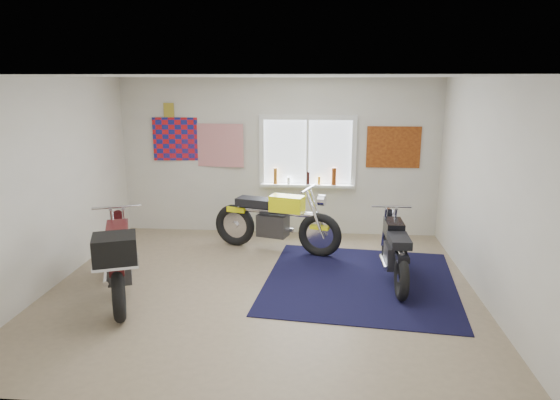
# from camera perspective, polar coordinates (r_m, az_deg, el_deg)

# --- Properties ---
(ground) EXTENTS (5.50, 5.50, 0.00)m
(ground) POSITION_cam_1_polar(r_m,az_deg,el_deg) (6.64, -2.06, -10.04)
(ground) COLOR #9E896B
(ground) RESTS_ON ground
(room_shell) EXTENTS (5.50, 5.50, 5.50)m
(room_shell) POSITION_cam_1_polar(r_m,az_deg,el_deg) (6.17, -2.19, 4.05)
(room_shell) COLOR white
(room_shell) RESTS_ON ground
(navy_rug) EXTENTS (2.76, 2.85, 0.01)m
(navy_rug) POSITION_cam_1_polar(r_m,az_deg,el_deg) (6.93, 9.11, -9.13)
(navy_rug) COLOR black
(navy_rug) RESTS_ON ground
(window_assembly) EXTENTS (1.66, 0.17, 1.26)m
(window_assembly) POSITION_cam_1_polar(r_m,az_deg,el_deg) (8.61, 3.16, 4.95)
(window_assembly) COLOR white
(window_assembly) RESTS_ON room_shell
(oil_bottles) EXTENTS (1.09, 0.09, 0.30)m
(oil_bottles) POSITION_cam_1_polar(r_m,az_deg,el_deg) (8.60, 3.49, 2.63)
(oil_bottles) COLOR #8C4F14
(oil_bottles) RESTS_ON window_assembly
(flag_display) EXTENTS (1.60, 0.10, 1.17)m
(flag_display) POSITION_cam_1_polar(r_m,az_deg,el_deg) (8.94, -12.59, 10.00)
(flag_display) COLOR red
(flag_display) RESTS_ON room_shell
(triumph_poster) EXTENTS (0.90, 0.03, 0.70)m
(triumph_poster) POSITION_cam_1_polar(r_m,az_deg,el_deg) (8.67, 12.84, 5.90)
(triumph_poster) COLOR #A54C14
(triumph_poster) RESTS_ON room_shell
(yellow_triumph) EXTENTS (2.09, 0.84, 1.08)m
(yellow_triumph) POSITION_cam_1_polar(r_m,az_deg,el_deg) (7.89, -0.52, -2.50)
(yellow_triumph) COLOR black
(yellow_triumph) RESTS_ON ground
(black_chrome_bike) EXTENTS (0.56, 1.82, 0.93)m
(black_chrome_bike) POSITION_cam_1_polar(r_m,az_deg,el_deg) (6.92, 12.95, -5.75)
(black_chrome_bike) COLOR black
(black_chrome_bike) RESTS_ON navy_rug
(maroon_tourer) EXTENTS (1.07, 2.02, 1.05)m
(maroon_tourer) POSITION_cam_1_polar(r_m,az_deg,el_deg) (6.39, -18.00, -6.43)
(maroon_tourer) COLOR black
(maroon_tourer) RESTS_ON ground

